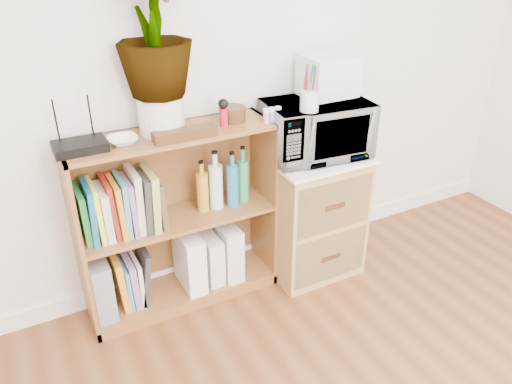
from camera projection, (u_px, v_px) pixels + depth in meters
skirting_board at (231, 257)px, 2.97m from camera, size 4.00×0.02×0.10m
bookshelf at (178, 221)px, 2.52m from camera, size 1.00×0.30×0.95m
wicker_unit at (310, 214)px, 2.83m from camera, size 0.50×0.45×0.70m
microwave at (316, 129)px, 2.58m from camera, size 0.55×0.40×0.29m
pen_cup at (310, 101)px, 2.37m from camera, size 0.09×0.09×0.10m
small_appliance at (328, 76)px, 2.56m from camera, size 0.26×0.22×0.21m
router at (80, 146)px, 2.11m from camera, size 0.22×0.15×0.04m
white_bowl at (123, 140)px, 2.17m from camera, size 0.13×0.13×0.03m
plant_pot at (161, 114)px, 2.26m from camera, size 0.21×0.21×0.18m
potted_plant at (153, 27)px, 2.08m from camera, size 0.33×0.33×0.59m
trinket_box at (185, 134)px, 2.22m from camera, size 0.29×0.07×0.05m
kokeshi_doll at (224, 117)px, 2.35m from camera, size 0.04×0.04×0.09m
wooden_bowl at (233, 114)px, 2.42m from camera, size 0.12×0.12×0.07m
paint_jars at (272, 117)px, 2.41m from camera, size 0.10×0.04×0.05m
file_box at (100, 284)px, 2.46m from camera, size 0.10×0.25×0.32m
magazine_holder_left at (189, 259)px, 2.64m from camera, size 0.10×0.26×0.32m
magazine_holder_mid at (210, 257)px, 2.70m from camera, size 0.09×0.22×0.27m
magazine_holder_right at (227, 249)px, 2.74m from camera, size 0.10×0.25×0.31m
cookbooks at (121, 205)px, 2.33m from camera, size 0.38×0.20×0.30m
liquor_bottles at (223, 180)px, 2.54m from camera, size 0.29×0.07×0.30m
lower_books at (131, 279)px, 2.53m from camera, size 0.18×0.19×0.30m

